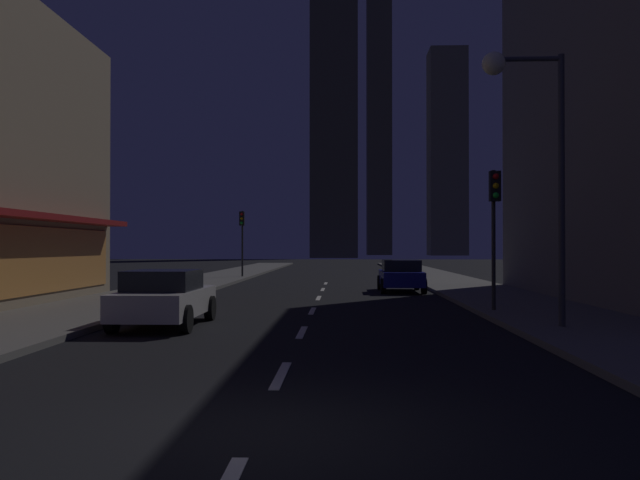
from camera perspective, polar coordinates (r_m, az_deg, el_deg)
ground_plane at (r=39.26m, az=0.61°, el=-3.66°), size 78.00×136.00×0.10m
sidewalk_right at (r=39.69m, az=10.79°, el=-3.43°), size 4.00×76.00×0.15m
sidewalk_left at (r=40.04m, az=-9.47°, el=-3.41°), size 4.00×76.00×0.15m
lane_marking_center at (r=20.91m, az=-0.67°, el=-6.19°), size 0.16×33.40×0.01m
skyscraper_distant_tall at (r=124.39m, az=1.22°, el=11.41°), size 8.81×5.34×55.85m
skyscraper_distant_mid at (r=169.28m, az=5.15°, el=11.38°), size 6.16×6.86×74.33m
skyscraper_distant_short at (r=162.11m, az=11.00°, el=7.46°), size 8.87×8.34×49.51m
car_parked_near at (r=17.32m, az=-13.37°, el=-4.89°), size 1.98×4.24×1.45m
car_parked_far at (r=30.03m, az=7.05°, el=-3.08°), size 1.98×4.24×1.45m
fire_hydrant_far_left at (r=30.11m, az=-11.19°, el=-3.61°), size 0.42×0.30×0.65m
traffic_light_near_right at (r=20.24m, az=14.94°, el=2.68°), size 0.32×0.48×4.20m
traffic_light_far_left at (r=42.14m, az=-6.80°, el=0.97°), size 0.32×0.48×4.20m
street_lamp_right at (r=16.68m, az=17.54°, el=9.87°), size 1.96×0.56×6.58m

